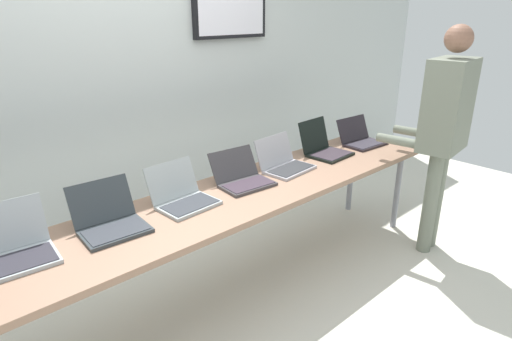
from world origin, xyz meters
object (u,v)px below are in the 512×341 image
at_px(workbench, 227,203).
at_px(laptop_station_6, 361,138).
at_px(laptop_station_3, 242,177).
at_px(person, 444,121).
at_px(laptop_station_1, 110,220).
at_px(laptop_station_4, 284,162).
at_px(laptop_station_0, 17,247).
at_px(laptop_station_5, 324,147).
at_px(laptop_station_2, 182,196).

bearing_deg(workbench, laptop_station_6, 3.08).
bearing_deg(laptop_station_3, person, -27.15).
distance_m(laptop_station_1, laptop_station_4, 1.37).
xyz_separation_m(laptop_station_3, laptop_station_6, (1.39, -0.01, 0.00)).
bearing_deg(workbench, laptop_station_3, 24.34).
distance_m(laptop_station_0, laptop_station_5, 2.33).
distance_m(workbench, laptop_station_6, 1.61).
height_order(laptop_station_0, laptop_station_2, laptop_station_0).
distance_m(laptop_station_2, laptop_station_5, 1.40).
bearing_deg(workbench, person, -21.09).
relative_size(laptop_station_1, laptop_station_6, 0.94).
relative_size(workbench, laptop_station_0, 10.53).
xyz_separation_m(laptop_station_1, person, (2.35, -0.72, 0.28)).
bearing_deg(laptop_station_5, laptop_station_2, -178.88).
bearing_deg(laptop_station_1, laptop_station_4, 0.42).
height_order(workbench, laptop_station_0, laptop_station_0).
distance_m(laptop_station_2, person, 2.04).
xyz_separation_m(laptop_station_2, laptop_station_6, (1.87, -0.01, -0.00)).
distance_m(laptop_station_1, laptop_station_2, 0.47).
bearing_deg(laptop_station_1, laptop_station_0, 176.90).
xyz_separation_m(laptop_station_6, person, (0.01, -0.71, 0.29)).
distance_m(laptop_station_0, laptop_station_2, 0.92).
height_order(workbench, laptop_station_1, laptop_station_1).
relative_size(laptop_station_4, laptop_station_6, 1.04).
distance_m(laptop_station_0, person, 2.92).
xyz_separation_m(laptop_station_2, laptop_station_5, (1.40, 0.03, 0.01)).
xyz_separation_m(laptop_station_3, laptop_station_5, (0.92, 0.03, 0.01)).
bearing_deg(laptop_station_5, laptop_station_6, -4.99).
bearing_deg(laptop_station_2, workbench, -20.21).
distance_m(laptop_station_0, laptop_station_4, 1.83).
relative_size(laptop_station_3, laptop_station_4, 0.94).
bearing_deg(laptop_station_6, person, -89.06).
xyz_separation_m(workbench, laptop_station_4, (0.63, 0.10, 0.10)).
bearing_deg(laptop_station_1, laptop_station_6, -0.21).
relative_size(workbench, person, 2.07).
bearing_deg(laptop_station_4, workbench, -170.59).
relative_size(workbench, laptop_station_2, 10.10).
relative_size(laptop_station_0, laptop_station_4, 0.86).
bearing_deg(laptop_station_0, workbench, -5.71).
relative_size(laptop_station_1, person, 0.21).
bearing_deg(laptop_station_2, laptop_station_0, 178.78).
height_order(laptop_station_1, laptop_station_5, laptop_station_5).
relative_size(laptop_station_2, laptop_station_5, 0.99).
bearing_deg(laptop_station_6, workbench, -176.92).
height_order(laptop_station_6, person, person).
xyz_separation_m(laptop_station_4, laptop_station_6, (0.97, -0.02, -0.00)).
height_order(laptop_station_2, person, person).
distance_m(laptop_station_1, laptop_station_5, 1.87).
distance_m(laptop_station_1, laptop_station_3, 0.95).
distance_m(laptop_station_3, laptop_station_6, 1.39).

